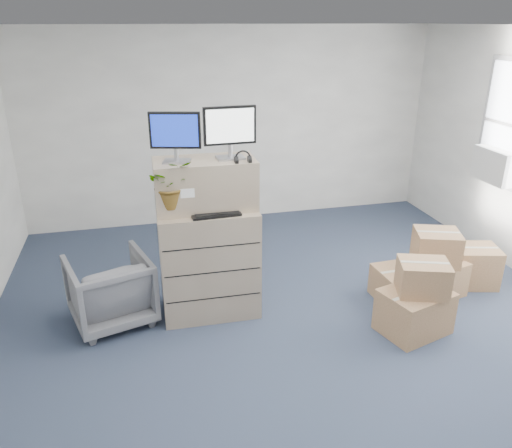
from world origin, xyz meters
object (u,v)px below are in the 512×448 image
object	(u,v)px
monitor_right	(230,130)
keyboard	(216,214)
water_bottle	(217,192)
office_chair	(110,287)
filing_cabinet_lower	(209,261)
monitor_left	(175,134)
potted_plant	(171,190)

from	to	relation	value
monitor_right	keyboard	world-z (taller)	monitor_right
water_bottle	office_chair	distance (m)	1.43
filing_cabinet_lower	keyboard	size ratio (longest dim) A/B	2.43
monitor_right	keyboard	bearing A→B (deg)	-135.78
water_bottle	office_chair	world-z (taller)	water_bottle
filing_cabinet_lower	monitor_left	world-z (taller)	monitor_left
filing_cabinet_lower	water_bottle	world-z (taller)	water_bottle
filing_cabinet_lower	monitor_left	size ratio (longest dim) A/B	2.43
keyboard	office_chair	size ratio (longest dim) A/B	0.60
monitor_right	water_bottle	distance (m)	0.63
filing_cabinet_lower	monitor_right	world-z (taller)	monitor_right
monitor_right	office_chair	world-z (taller)	monitor_right
keyboard	filing_cabinet_lower	bearing A→B (deg)	105.47
monitor_right	office_chair	bearing A→B (deg)	177.47
filing_cabinet_lower	water_bottle	bearing A→B (deg)	26.61
water_bottle	monitor_left	bearing A→B (deg)	-175.37
filing_cabinet_lower	monitor_right	xyz separation A→B (m)	(0.25, 0.03, 1.33)
office_chair	potted_plant	bearing A→B (deg)	153.96
water_bottle	keyboard	bearing A→B (deg)	-103.92
filing_cabinet_lower	monitor_left	distance (m)	1.34
water_bottle	potted_plant	size ratio (longest dim) A/B	0.59
monitor_left	office_chair	bearing A→B (deg)	-165.78
filing_cabinet_lower	office_chair	distance (m)	1.01
keyboard	water_bottle	bearing A→B (deg)	73.10
monitor_left	keyboard	size ratio (longest dim) A/B	1.00
monitor_right	keyboard	xyz separation A→B (m)	(-0.19, -0.21, -0.75)
filing_cabinet_lower	potted_plant	world-z (taller)	potted_plant
monitor_left	keyboard	bearing A→B (deg)	-17.85
keyboard	monitor_right	bearing A→B (deg)	43.89
filing_cabinet_lower	potted_plant	xyz separation A→B (m)	(-0.34, -0.08, 0.82)
monitor_left	keyboard	world-z (taller)	monitor_left
monitor_right	water_bottle	bearing A→B (deg)	166.48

